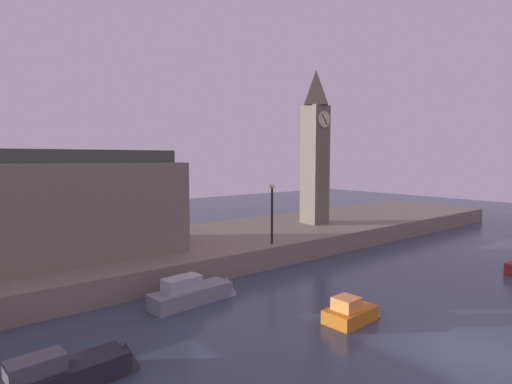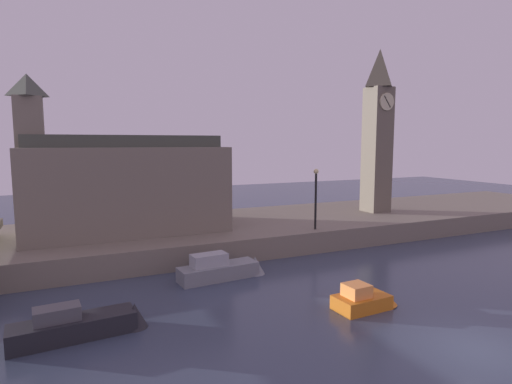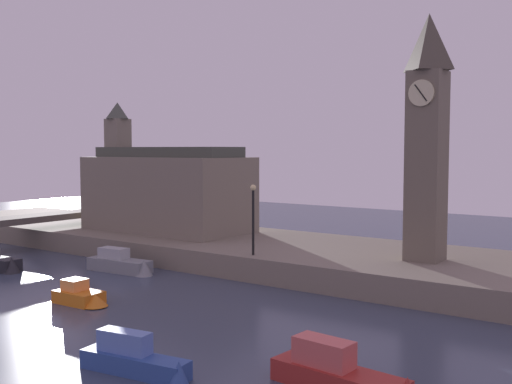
{
  "view_description": "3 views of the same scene",
  "coord_description": "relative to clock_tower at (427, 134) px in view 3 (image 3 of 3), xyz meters",
  "views": [
    {
      "loc": [
        -16.35,
        -6.6,
        7.67
      ],
      "look_at": [
        0.67,
        14.61,
        5.34
      ],
      "focal_mm": 28.45,
      "sensor_mm": 36.0,
      "label": 1
    },
    {
      "loc": [
        -13.47,
        -9.8,
        7.65
      ],
      "look_at": [
        -2.39,
        14.59,
        4.46
      ],
      "focal_mm": 29.23,
      "sensor_mm": 36.0,
      "label": 2
    },
    {
      "loc": [
        24.23,
        -14.73,
        7.98
      ],
      "look_at": [
        0.64,
        17.79,
        5.13
      ],
      "focal_mm": 42.72,
      "sensor_mm": 36.0,
      "label": 3
    }
  ],
  "objects": [
    {
      "name": "ground_plane",
      "position": [
        -11.59,
        -19.44,
        -8.84
      ],
      "size": [
        120.0,
        120.0,
        0.0
      ],
      "primitive_type": "plane",
      "color": "#384256"
    },
    {
      "name": "far_embankment",
      "position": [
        -11.59,
        0.56,
        -8.09
      ],
      "size": [
        70.0,
        12.0,
        1.5
      ],
      "primitive_type": "cube",
      "color": "slate",
      "rests_on": "ground"
    },
    {
      "name": "clock_tower",
      "position": [
        0.0,
        0.0,
        0.0
      ],
      "size": [
        2.14,
        2.19,
        14.16
      ],
      "color": "#6B6051",
      "rests_on": "far_embankment"
    },
    {
      "name": "parliament_hall",
      "position": [
        -21.61,
        0.71,
        -4.08
      ],
      "size": [
        13.21,
        6.65,
        10.39
      ],
      "color": "slate",
      "rests_on": "far_embankment"
    },
    {
      "name": "streetlamp",
      "position": [
        -9.14,
        -4.44,
        -4.68
      ],
      "size": [
        0.36,
        0.36,
        4.32
      ],
      "color": "black",
      "rests_on": "far_embankment"
    },
    {
      "name": "boat_tour_blue",
      "position": [
        -2.99,
        -19.62,
        -8.33
      ],
      "size": [
        4.82,
        1.6,
        1.62
      ],
      "color": "#2D4C93",
      "rests_on": "ground"
    },
    {
      "name": "boat_patrol_orange",
      "position": [
        -12.71,
        -14.46,
        -8.41
      ],
      "size": [
        3.25,
        1.59,
        1.23
      ],
      "color": "orange",
      "rests_on": "ground"
    },
    {
      "name": "boat_dinghy_red",
      "position": [
        3.74,
        -16.75,
        -8.29
      ],
      "size": [
        5.42,
        1.69,
        1.83
      ],
      "color": "maroon",
      "rests_on": "ground"
    },
    {
      "name": "boat_cruiser_grey",
      "position": [
        -17.18,
        -7.68,
        -8.3
      ],
      "size": [
        5.26,
        1.8,
        1.62
      ],
      "color": "gray",
      "rests_on": "ground"
    }
  ]
}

